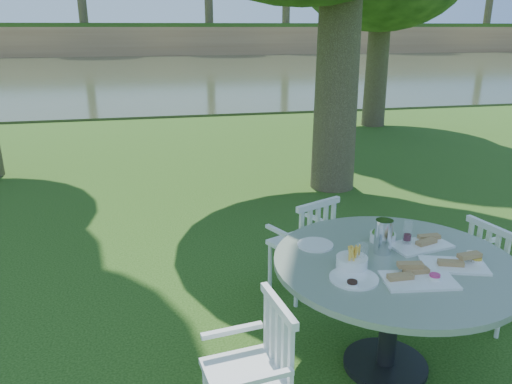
% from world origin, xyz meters
% --- Properties ---
extents(ground, '(140.00, 140.00, 0.00)m').
position_xyz_m(ground, '(0.00, 0.00, 0.00)').
color(ground, '#173A0C').
rests_on(ground, ground).
extents(table, '(1.53, 1.53, 0.80)m').
position_xyz_m(table, '(0.59, -1.17, 0.66)').
color(table, black).
rests_on(table, ground).
extents(chair_ne, '(0.47, 0.49, 0.84)m').
position_xyz_m(chair_ne, '(1.60, -0.84, 0.49)').
color(chair_ne, white).
rests_on(chair_ne, ground).
extents(chair_nw, '(0.57, 0.56, 0.88)m').
position_xyz_m(chair_nw, '(0.37, -0.14, 0.52)').
color(chair_nw, white).
rests_on(chair_nw, ground).
extents(chair_sw, '(0.45, 0.48, 0.85)m').
position_xyz_m(chair_sw, '(-0.38, -1.60, 0.50)').
color(chair_sw, white).
rests_on(chair_sw, ground).
extents(tableware, '(1.07, 0.87, 0.23)m').
position_xyz_m(tableware, '(0.55, -1.15, 0.84)').
color(tableware, white).
rests_on(tableware, table).
extents(river, '(100.00, 28.00, 0.12)m').
position_xyz_m(river, '(0.00, 23.00, 0.00)').
color(river, '#2F3720').
rests_on(river, ground).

